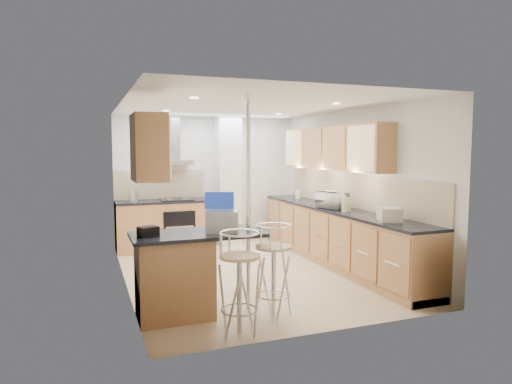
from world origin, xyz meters
name	(u,v)px	position (x,y,z in m)	size (l,w,h in m)	color
ground	(249,273)	(0.00, 0.00, 0.00)	(4.80, 4.80, 0.00)	beige
room_shell	(260,170)	(0.32, 0.38, 1.54)	(3.64, 4.84, 2.51)	silver
right_counter	(336,236)	(1.50, 0.00, 0.46)	(0.63, 4.40, 0.92)	#A26D41
back_counter	(163,225)	(-0.95, 2.10, 0.46)	(1.70, 0.63, 0.92)	#A26D41
peninsula	(198,273)	(-1.12, -1.45, 0.48)	(1.47, 0.72, 0.94)	#A26D41
microwave	(332,200)	(1.40, -0.03, 1.05)	(0.48, 0.33, 0.27)	white
laptop	(222,222)	(-0.87, -1.53, 1.06)	(0.35, 0.26, 0.24)	gray
bag	(148,231)	(-1.68, -1.50, 0.99)	(0.20, 0.14, 0.11)	black
bar_stool_near	(239,282)	(-0.86, -2.10, 0.53)	(0.43, 0.43, 1.05)	tan
bar_stool_end	(273,270)	(-0.35, -1.78, 0.52)	(0.43, 0.43, 1.04)	tan
jar_a	(328,200)	(1.59, 0.42, 1.01)	(0.12, 0.12, 0.17)	beige
jar_b	(298,195)	(1.53, 1.48, 1.00)	(0.11, 0.11, 0.16)	beige
jar_c	(346,204)	(1.43, -0.40, 1.02)	(0.14, 0.14, 0.21)	#B9B494
jar_d	(347,206)	(1.53, -0.26, 0.99)	(0.10, 0.10, 0.13)	white
bread_bin	(389,214)	(1.46, -1.42, 1.01)	(0.27, 0.34, 0.18)	beige
kettle	(134,196)	(-1.48, 2.00, 1.03)	(0.16, 0.16, 0.23)	#A7A9AC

